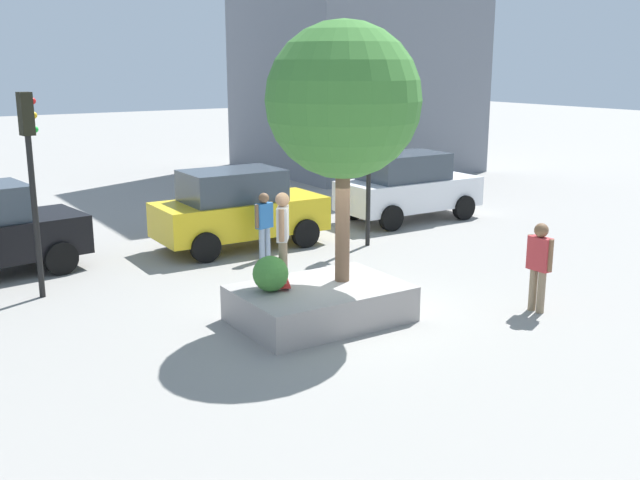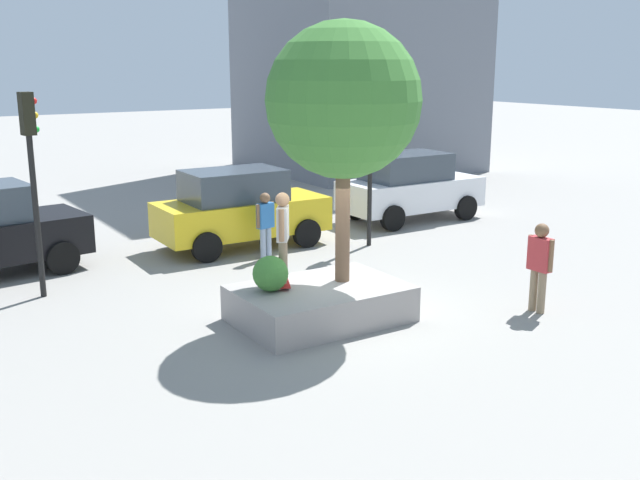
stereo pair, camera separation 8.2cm
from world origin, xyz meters
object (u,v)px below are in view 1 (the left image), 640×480
(pedestrian_crossing, at_px, (539,261))
(passerby_with_bag, at_px, (264,221))
(taxi_cab, at_px, (238,208))
(traffic_light_corner, at_px, (370,139))
(planter_ledge, at_px, (320,303))
(skateboard, at_px, (283,283))
(traffic_light_median, at_px, (31,159))
(plaza_tree, at_px, (343,101))
(skateboarder, at_px, (283,231))
(police_car, at_px, (408,186))

(pedestrian_crossing, distance_m, passerby_with_bag, 6.90)
(taxi_cab, bearing_deg, traffic_light_corner, -29.43)
(planter_ledge, xyz_separation_m, skateboard, (-0.55, 0.42, 0.40))
(traffic_light_corner, bearing_deg, planter_ledge, -135.13)
(traffic_light_median, distance_m, passerby_with_bag, 5.72)
(taxi_cab, distance_m, pedestrian_crossing, 8.23)
(taxi_cab, relative_size, traffic_light_median, 1.06)
(pedestrian_crossing, bearing_deg, passerby_with_bag, 112.08)
(traffic_light_corner, bearing_deg, skateboard, -141.55)
(taxi_cab, distance_m, traffic_light_median, 5.90)
(plaza_tree, bearing_deg, traffic_light_median, 137.56)
(planter_ledge, bearing_deg, skateboarder, 142.52)
(skateboarder, bearing_deg, traffic_light_median, 132.03)
(traffic_light_corner, relative_size, pedestrian_crossing, 2.32)
(planter_ledge, height_order, passerby_with_bag, passerby_with_bag)
(traffic_light_corner, height_order, pedestrian_crossing, traffic_light_corner)
(skateboard, bearing_deg, pedestrian_crossing, -27.38)
(skateboarder, xyz_separation_m, pedestrian_crossing, (4.42, -2.29, -0.71))
(taxi_cab, bearing_deg, pedestrian_crossing, -71.62)
(passerby_with_bag, bearing_deg, taxi_cab, 90.09)
(planter_ledge, bearing_deg, traffic_light_median, 133.25)
(planter_ledge, distance_m, passerby_with_bag, 4.75)
(taxi_cab, bearing_deg, planter_ledge, -102.11)
(skateboard, relative_size, pedestrian_crossing, 0.46)
(planter_ledge, height_order, pedestrian_crossing, pedestrian_crossing)
(skateboard, xyz_separation_m, skateboarder, (0.00, 0.00, 1.00))
(traffic_light_median, distance_m, pedestrian_crossing, 10.29)
(police_car, height_order, pedestrian_crossing, police_car)
(plaza_tree, bearing_deg, police_car, 42.66)
(plaza_tree, xyz_separation_m, skateboarder, (-1.12, 0.33, -2.36))
(skateboard, distance_m, pedestrian_crossing, 4.99)
(plaza_tree, relative_size, skateboarder, 2.85)
(skateboarder, bearing_deg, taxi_cab, 71.69)
(plaza_tree, distance_m, passerby_with_bag, 5.48)
(skateboarder, bearing_deg, pedestrian_crossing, -27.38)
(traffic_light_corner, bearing_deg, traffic_light_median, 179.27)
(taxi_cab, distance_m, passerby_with_bag, 1.42)
(traffic_light_median, height_order, pedestrian_crossing, traffic_light_median)
(planter_ledge, distance_m, plaza_tree, 3.80)
(traffic_light_corner, distance_m, traffic_light_median, 8.38)
(passerby_with_bag, bearing_deg, police_car, 16.00)
(passerby_with_bag, bearing_deg, traffic_light_corner, -5.23)
(skateboard, relative_size, traffic_light_median, 0.19)
(skateboard, distance_m, passerby_with_bag, 4.50)
(skateboard, relative_size, police_car, 0.18)
(pedestrian_crossing, bearing_deg, traffic_light_corner, 86.25)
(planter_ledge, height_order, skateboard, skateboard)
(taxi_cab, xyz_separation_m, pedestrian_crossing, (2.60, -7.81, -0.03))
(planter_ledge, relative_size, skateboard, 3.84)
(skateboard, height_order, skateboarder, skateboarder)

